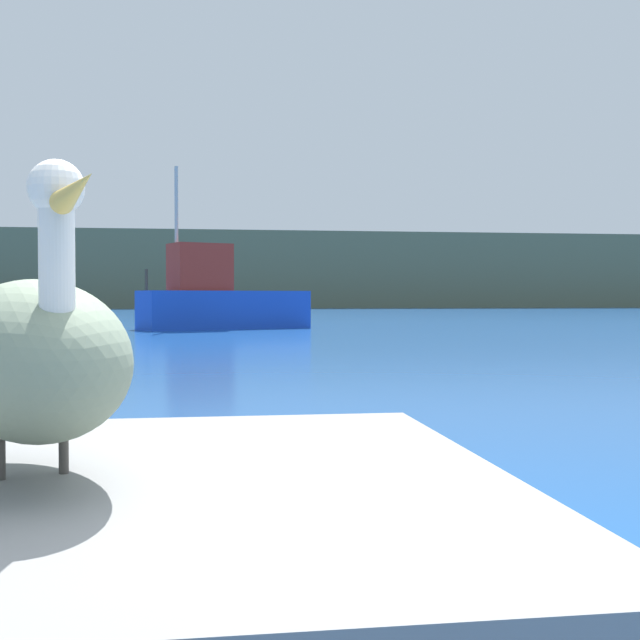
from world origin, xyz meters
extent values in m
cube|color=#5B664C|center=(0.00, 77.69, 3.51)|extent=(140.00, 12.31, 7.03)
cube|color=gray|center=(-1.09, 0.06, 0.30)|extent=(2.82, 2.41, 0.59)
ellipsoid|color=gray|center=(-1.09, 0.06, 0.94)|extent=(0.83, 1.14, 0.47)
cylinder|color=white|center=(-0.97, -0.27, 1.19)|extent=(0.09, 0.09, 0.35)
sphere|color=white|center=(-0.97, -0.27, 1.40)|extent=(0.14, 0.14, 0.14)
cone|color=gold|center=(-0.89, -0.50, 1.37)|extent=(0.17, 0.33, 0.09)
cylinder|color=#4C4742|center=(-1.02, 0.14, 0.65)|extent=(0.03, 0.03, 0.12)
cylinder|color=#4C4742|center=(-1.19, 0.08, 0.65)|extent=(0.03, 0.03, 0.12)
cube|color=blue|center=(0.29, 26.11, 0.65)|extent=(6.03, 3.78, 1.30)
cube|color=maroon|center=(-0.56, 25.76, 2.10)|extent=(2.27, 1.95, 1.58)
cylinder|color=#B2B2B2|center=(-1.32, 25.45, 3.37)|extent=(0.12, 0.12, 4.12)
cylinder|color=#3F382D|center=(-2.29, 25.06, 1.65)|extent=(0.10, 0.10, 0.70)
camera|label=1|loc=(-0.61, -2.44, 1.13)|focal=46.45mm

